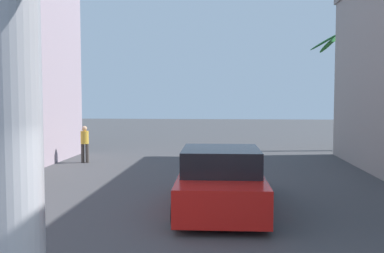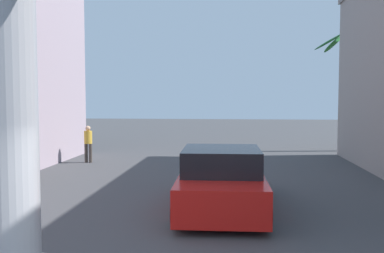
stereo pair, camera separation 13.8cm
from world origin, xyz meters
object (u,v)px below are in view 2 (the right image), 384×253
object	(u,v)px
car_lead	(221,181)
palm_tree_mid_left	(21,53)
palm_tree_far_right	(346,73)
pedestrian_far_left	(88,141)

from	to	relation	value
car_lead	palm_tree_mid_left	xyz separation A→B (m)	(-7.02, 3.53, 3.65)
palm_tree_far_right	palm_tree_mid_left	xyz separation A→B (m)	(-13.24, -9.03, 0.23)
palm_tree_far_right	pedestrian_far_left	distance (m)	13.70
car_lead	palm_tree_far_right	xyz separation A→B (m)	(6.22, 12.57, 3.42)
palm_tree_far_right	pedestrian_far_left	world-z (taller)	palm_tree_far_right
car_lead	palm_tree_far_right	bearing A→B (deg)	63.67
palm_tree_far_right	pedestrian_far_left	bearing A→B (deg)	-156.11
car_lead	palm_tree_far_right	size ratio (longest dim) A/B	0.81
palm_tree_far_right	car_lead	bearing A→B (deg)	-116.33
palm_tree_mid_left	pedestrian_far_left	bearing A→B (deg)	73.80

